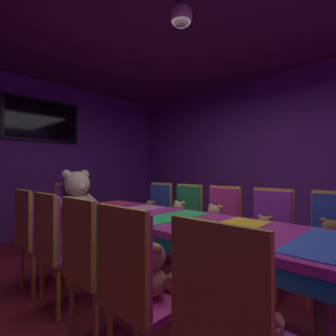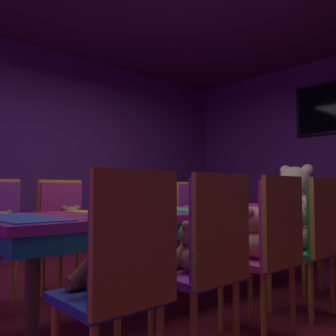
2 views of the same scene
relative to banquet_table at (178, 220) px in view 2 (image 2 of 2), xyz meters
name	(u,v)px [view 2 (image 2 of 2)]	position (x,y,z in m)	size (l,w,h in m)	color
ground_plane	(178,305)	(0.00, 0.00, -0.66)	(7.90, 7.90, 0.00)	maroon
wall_left	(43,152)	(-2.60, 0.00, 0.74)	(0.12, 6.40, 2.80)	#59267F
banquet_table	(178,220)	(0.00, 0.00, 0.00)	(0.90, 2.90, 0.75)	#B22D8C
teddy_left_0	(1,233)	(-0.73, -1.10, -0.07)	(0.24, 0.31, 0.29)	#9E7247
chair_left_1	(63,224)	(-0.88, -0.54, -0.06)	(0.42, 0.41, 0.98)	#CC338C
teddy_left_1	(71,226)	(-0.73, -0.54, -0.07)	(0.25, 0.32, 0.31)	#9E7247
chair_left_2	(115,221)	(-0.85, -0.02, -0.06)	(0.42, 0.41, 0.98)	#268C4C
teddy_left_2	(124,223)	(-0.71, -0.02, -0.06)	(0.26, 0.33, 0.31)	tan
chair_left_3	(160,218)	(-0.84, 0.55, -0.06)	(0.42, 0.41, 0.98)	#CC338C
teddy_left_3	(169,220)	(-0.70, 0.55, -0.07)	(0.24, 0.31, 0.29)	#9E7247
chair_left_4	(194,216)	(-0.85, 1.07, -0.06)	(0.42, 0.41, 0.98)	purple
teddy_left_4	(204,217)	(-0.70, 1.07, -0.07)	(0.25, 0.32, 0.31)	brown
chair_right_0	(125,265)	(0.87, -1.12, -0.06)	(0.42, 0.41, 0.98)	#2D47B2
teddy_right_0	(105,261)	(0.73, -1.12, -0.06)	(0.26, 0.33, 0.31)	brown
chair_right_1	(211,249)	(0.85, -0.57, -0.06)	(0.42, 0.41, 0.98)	purple
teddy_right_1	(191,250)	(0.70, -0.57, -0.08)	(0.23, 0.29, 0.28)	#9E7247
chair_right_2	(272,239)	(0.85, 0.00, -0.06)	(0.42, 0.41, 0.98)	#CC338C
teddy_right_2	(252,236)	(0.70, 0.00, -0.06)	(0.27, 0.35, 0.33)	tan
chair_right_3	(316,232)	(0.86, 0.55, -0.06)	(0.42, 0.41, 0.98)	#268C4C
teddy_right_3	(297,230)	(0.71, 0.55, -0.06)	(0.26, 0.34, 0.32)	tan
teddy_right_4	(328,227)	(0.71, 1.08, -0.08)	(0.23, 0.30, 0.29)	brown
throne_chair	(303,216)	(0.00, 2.00, -0.06)	(0.41, 0.42, 0.98)	purple
king_teddy_bear	(295,201)	(0.00, 1.82, 0.11)	(0.76, 0.59, 0.72)	beige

